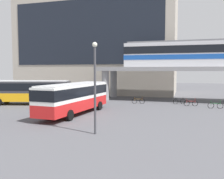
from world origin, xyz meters
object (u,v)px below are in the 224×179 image
(bus_secondary, at_px, (28,90))
(bicycle_brown, at_px, (138,101))
(bicycle_black, at_px, (179,101))
(bus_main, at_px, (75,95))
(bicycle_green, at_px, (215,105))
(station_building, at_px, (98,42))
(train, at_px, (206,53))
(bicycle_red, at_px, (191,103))

(bus_secondary, relative_size, bicycle_brown, 6.48)
(bus_secondary, height_order, bicycle_black, bus_secondary)
(bus_main, bearing_deg, bicycle_black, 47.62)
(bicycle_green, bearing_deg, station_building, 140.21)
(station_building, distance_m, bicycle_brown, 21.96)
(bus_main, xyz_separation_m, bicycle_brown, (4.85, 10.21, -1.63))
(station_building, height_order, bus_main, station_building)
(bicycle_green, height_order, bicycle_black, same)
(station_building, height_order, train, station_building)
(bicycle_green, distance_m, bicycle_black, 5.15)
(bus_main, height_order, bus_secondary, same)
(station_building, relative_size, bus_main, 2.81)
(station_building, distance_m, bicycle_red, 26.50)
(train, bearing_deg, bicycle_green, -84.07)
(train, xyz_separation_m, bus_main, (-13.89, -14.98, -5.06))
(bicycle_red, bearing_deg, bus_secondary, -167.53)
(train, height_order, bicycle_red, train)
(bicycle_brown, bearing_deg, bus_secondary, -160.08)
(station_building, distance_m, bicycle_black, 24.55)
(bicycle_brown, bearing_deg, train, 27.85)
(station_building, bearing_deg, bicycle_red, -41.57)
(train, height_order, bicycle_black, train)
(bus_main, relative_size, bicycle_red, 6.38)
(bicycle_red, bearing_deg, station_building, 138.43)
(bus_secondary, distance_m, bicycle_green, 24.00)
(bicycle_brown, xyz_separation_m, bicycle_red, (6.92, -0.45, 0.00))
(bus_secondary, relative_size, bicycle_red, 6.44)
(station_building, relative_size, bicycle_black, 19.10)
(bicycle_red, bearing_deg, bicycle_green, -25.65)
(train, xyz_separation_m, bicycle_black, (-3.58, -3.68, -6.69))
(bicycle_green, bearing_deg, bicycle_brown, 169.55)
(station_building, bearing_deg, bicycle_black, -41.10)
(bus_main, xyz_separation_m, bicycle_green, (14.57, 8.41, -1.63))
(train, bearing_deg, bicycle_black, -134.20)
(train, xyz_separation_m, bicycle_brown, (-9.04, -4.77, -6.69))
(train, relative_size, bus_secondary, 2.11)
(bicycle_green, relative_size, bicycle_black, 1.08)
(station_building, xyz_separation_m, bicycle_green, (21.12, -17.59, -10.13))
(bus_main, xyz_separation_m, bus_secondary, (-9.15, 5.13, 0.00))
(bicycle_red, xyz_separation_m, bicycle_black, (-1.46, 1.54, 0.00))
(train, height_order, bicycle_brown, train)
(bicycle_green, bearing_deg, bicycle_red, 154.35)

